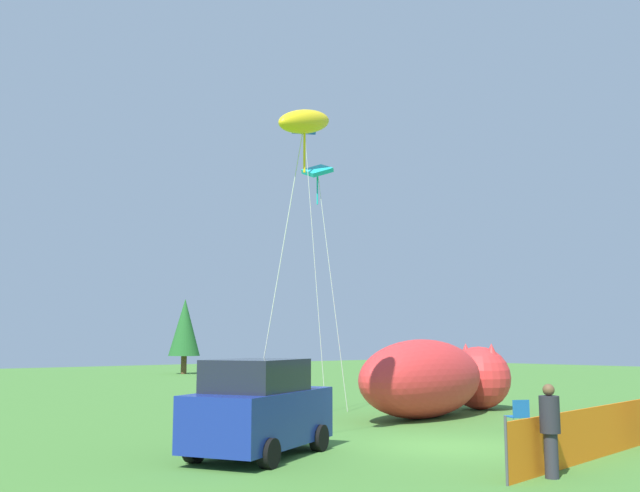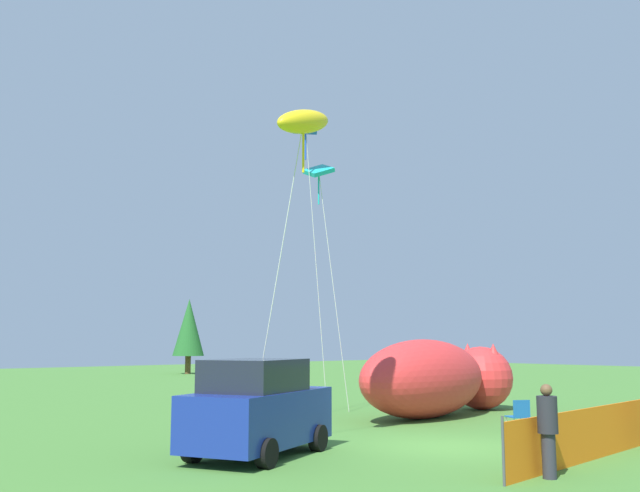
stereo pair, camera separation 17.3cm
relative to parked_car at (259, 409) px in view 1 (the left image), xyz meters
The scene contains 10 objects.
ground_plane 4.85m from the parked_car, 22.55° to the right, with size 120.00×120.00×0.00m, color #477F33.
parked_car is the anchor object (origin of this frame).
folding_chair 8.41m from the parked_car, ahead, with size 0.74×0.74×0.91m.
inflatable_cat 10.28m from the parked_car, 16.43° to the left, with size 8.54×3.52×2.64m.
safety_fence 7.38m from the parked_car, 44.62° to the right, with size 7.79×0.81×1.23m.
spectator_in_green_shirt 6.29m from the parked_car, 65.50° to the right, with size 0.38×0.38×1.76m.
kite_teal_diamond 12.71m from the parked_car, 40.76° to the left, with size 1.62×1.12×9.38m.
kite_blue_box 13.15m from the parked_car, 43.21° to the left, with size 1.74×1.27×10.77m.
kite_yellow_hero 7.05m from the parked_car, ahead, with size 2.12×2.29×8.59m.
horizon_tree_west 42.38m from the parked_car, 61.15° to the left, with size 2.51×2.51×5.99m.
Camera 1 is at (-14.31, -11.33, 2.57)m, focal length 40.00 mm.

